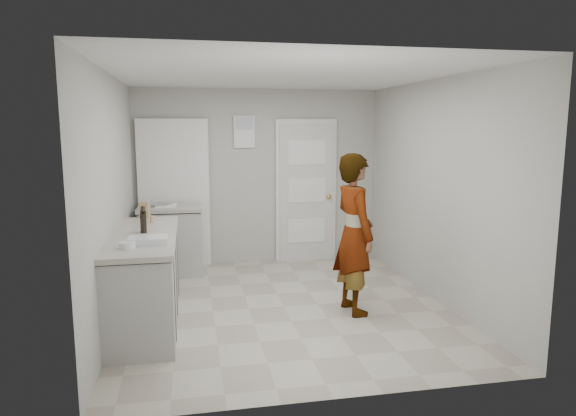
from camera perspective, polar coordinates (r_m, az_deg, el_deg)
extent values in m
plane|color=#A09786|center=(5.79, -0.48, -10.88)|extent=(4.00, 4.00, 0.00)
plane|color=#B1B0A7|center=(7.45, -3.31, 3.46)|extent=(3.50, 0.00, 3.50)
plane|color=#B1B0A7|center=(3.57, 5.38, -2.65)|extent=(3.50, 0.00, 3.50)
plane|color=#B1B0A7|center=(5.45, -18.90, 0.95)|extent=(0.00, 4.00, 4.00)
plane|color=#B1B0A7|center=(6.06, 16.01, 1.84)|extent=(0.00, 4.00, 4.00)
plane|color=silver|center=(5.47, -0.52, 14.58)|extent=(4.00, 4.00, 0.00)
cube|color=silver|center=(7.54, 2.06, 1.62)|extent=(0.80, 0.05, 2.00)
cube|color=white|center=(7.56, 2.01, 1.88)|extent=(0.90, 0.04, 2.10)
sphere|color=tan|center=(7.58, 4.57, 1.26)|extent=(0.07, 0.07, 0.07)
cube|color=white|center=(7.36, -4.88, 8.44)|extent=(0.30, 0.02, 0.45)
cube|color=black|center=(7.39, -12.53, 1.41)|extent=(0.90, 0.05, 2.04)
cube|color=white|center=(7.35, -12.54, 1.46)|extent=(0.98, 0.02, 2.10)
cube|color=#B1B0AC|center=(5.40, -15.55, -7.90)|extent=(0.60, 1.90, 0.86)
cube|color=black|center=(5.52, -15.38, -11.78)|extent=(0.56, 1.86, 0.08)
cube|color=#BAB7AB|center=(5.28, -15.76, -3.01)|extent=(0.64, 1.96, 0.05)
cube|color=#B1B0AC|center=(7.08, -12.85, -3.78)|extent=(0.80, 0.55, 0.86)
cube|color=black|center=(7.17, -12.75, -6.82)|extent=(0.75, 0.54, 0.08)
cube|color=#BAB7AB|center=(6.99, -12.99, -0.02)|extent=(0.84, 0.61, 0.05)
imported|color=silver|center=(5.47, 7.36, -2.87)|extent=(0.49, 0.67, 1.70)
cube|color=#99764C|center=(6.15, -15.67, -0.21)|extent=(0.13, 0.09, 0.19)
cylinder|color=tan|center=(5.83, -14.86, -1.22)|extent=(0.05, 0.05, 0.08)
cylinder|color=black|center=(5.29, -15.77, -1.63)|extent=(0.06, 0.06, 0.20)
sphere|color=black|center=(5.27, -15.83, -0.29)|extent=(0.05, 0.05, 0.05)
cylinder|color=black|center=(5.33, -15.75, -1.45)|extent=(0.06, 0.06, 0.22)
sphere|color=black|center=(5.30, -15.81, -0.03)|extent=(0.05, 0.05, 0.05)
cube|color=silver|center=(4.81, -15.28, -3.46)|extent=(0.35, 0.25, 0.06)
cube|color=white|center=(4.82, -15.28, -3.55)|extent=(0.31, 0.21, 0.05)
cylinder|color=silver|center=(4.68, -17.46, -3.96)|extent=(0.14, 0.14, 0.05)
sphere|color=white|center=(4.67, -17.72, -3.99)|extent=(0.05, 0.05, 0.05)
sphere|color=white|center=(4.69, -17.20, -3.93)|extent=(0.05, 0.05, 0.05)
cube|color=white|center=(7.05, -13.35, 0.29)|extent=(0.28, 0.35, 0.01)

